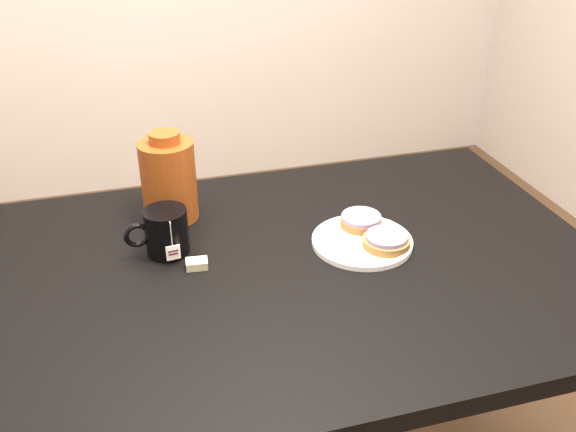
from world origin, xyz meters
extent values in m
cube|color=black|center=(0.00, 0.00, 0.73)|extent=(1.40, 0.90, 0.04)
cylinder|color=black|center=(-0.64, 0.39, 0.35)|extent=(0.06, 0.06, 0.71)
cylinder|color=black|center=(0.64, 0.39, 0.35)|extent=(0.06, 0.06, 0.71)
cylinder|color=white|center=(0.20, 0.03, 0.76)|extent=(0.22, 0.22, 0.01)
torus|color=white|center=(0.20, 0.03, 0.76)|extent=(0.22, 0.22, 0.01)
cylinder|color=brown|center=(0.22, 0.09, 0.77)|extent=(0.10, 0.10, 0.02)
cylinder|color=#967DA8|center=(0.22, 0.09, 0.78)|extent=(0.09, 0.09, 0.01)
cylinder|color=brown|center=(0.24, -0.01, 0.77)|extent=(0.14, 0.14, 0.02)
cylinder|color=#967DA8|center=(0.24, -0.01, 0.78)|extent=(0.12, 0.12, 0.01)
cylinder|color=black|center=(-0.22, 0.12, 0.80)|extent=(0.10, 0.10, 0.10)
cylinder|color=black|center=(-0.22, 0.12, 0.84)|extent=(0.08, 0.08, 0.00)
torus|color=black|center=(-0.28, 0.11, 0.81)|extent=(0.06, 0.02, 0.06)
cylinder|color=beige|center=(-0.21, 0.07, 0.82)|extent=(0.00, 0.00, 0.06)
cube|color=white|center=(-0.21, 0.07, 0.78)|extent=(0.03, 0.01, 0.03)
cube|color=#C6B793|center=(-0.17, 0.04, 0.76)|extent=(0.05, 0.04, 0.02)
cylinder|color=#63260D|center=(-0.19, 0.27, 0.85)|extent=(0.15, 0.15, 0.19)
cylinder|color=#63260D|center=(-0.19, 0.27, 0.95)|extent=(0.07, 0.07, 0.02)
camera|label=1|loc=(-0.29, -1.08, 1.50)|focal=40.00mm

